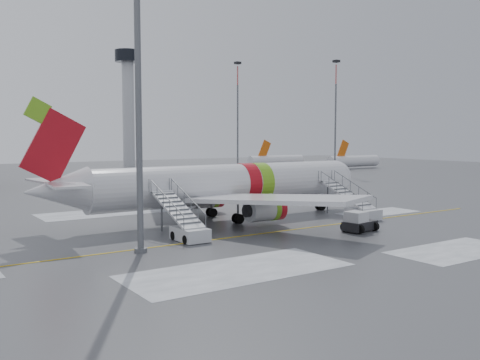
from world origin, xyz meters
TOP-DOWN VIEW (x-y plane):
  - ground at (0.00, 0.00)m, footprint 260.00×260.00m
  - airliner at (3.29, 6.94)m, footprint 35.03×32.97m
  - airstair_fwd at (15.14, 0.40)m, footprint 2.05×7.70m
  - airstair_aft at (-4.01, 0.40)m, footprint 2.05×7.70m
  - pushback_tug at (9.90, -4.76)m, footprint 3.25×2.63m
  - light_mast_near at (-8.81, -2.00)m, footprint 1.20×1.20m
  - control_tower at (30.00, 95.00)m, footprint 6.40×6.40m
  - light_mast_far_ne at (42.00, 62.00)m, footprint 1.20×1.20m
  - light_mast_far_e at (58.00, 48.00)m, footprint 1.20×1.20m
  - distant_aircraft at (62.50, 64.00)m, footprint 35.00×18.00m

SIDE VIEW (x-z plane):
  - ground at x=0.00m, z-range 0.00..0.00m
  - distant_aircraft at x=62.50m, z-range -4.00..4.00m
  - pushback_tug at x=9.90m, z-range -0.10..1.64m
  - airstair_fwd at x=15.14m, z-range -0.68..2.81m
  - airstair_aft at x=-4.01m, z-range -0.68..2.81m
  - airliner at x=3.29m, z-range -2.17..9.01m
  - light_mast_far_ne at x=42.00m, z-range 1.71..25.96m
  - light_mast_far_e at x=58.00m, z-range 1.71..25.96m
  - light_mast_near at x=-8.81m, z-range 0.42..27.33m
  - control_tower at x=30.00m, z-range 3.75..33.75m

